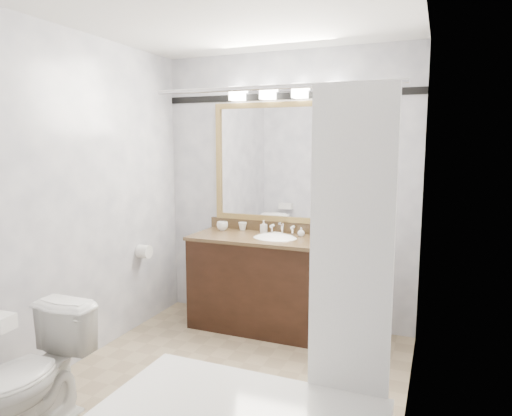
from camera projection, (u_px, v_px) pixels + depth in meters
name	position (u px, v px, depth m)	size (l,w,h in m)	color
room	(224.00, 208.00, 3.04)	(2.42, 2.62, 2.52)	tan
vanity	(275.00, 282.00, 4.09)	(1.53, 0.58, 0.97)	black
mirror	(285.00, 163.00, 4.18)	(1.40, 0.04, 1.10)	#A9894C
vanity_light_bar	(284.00, 91.00, 4.04)	(1.02, 0.14, 0.12)	silver
accent_stripe	(286.00, 96.00, 4.11)	(2.40, 0.01, 0.06)	black
tp_roll	(144.00, 251.00, 4.15)	(0.12, 0.12, 0.11)	white
toilet	(32.00, 375.00, 2.61)	(0.40, 0.70, 0.72)	white
coffee_maker	(340.00, 222.00, 3.79)	(0.18, 0.23, 0.35)	black
cup_left	(222.00, 226.00, 4.36)	(0.11, 0.11, 0.08)	white
cup_right	(243.00, 226.00, 4.37)	(0.08, 0.08, 0.08)	white
soap_bottle_a	(264.00, 226.00, 4.25)	(0.05, 0.05, 0.12)	white
soap_bottle_b	(301.00, 232.00, 4.08)	(0.06, 0.06, 0.08)	white
soap_bar	(277.00, 234.00, 4.14)	(0.08, 0.05, 0.02)	beige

